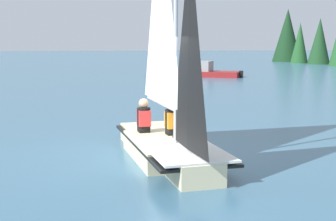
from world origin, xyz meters
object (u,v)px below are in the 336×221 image
at_px(sailor_helm, 172,125).
at_px(sailor_crew, 144,123).
at_px(motorboat_distant, 202,71).
at_px(sailboat_main, 168,117).

xyz_separation_m(sailor_helm, sailor_crew, (0.37, 0.59, 0.00)).
bearing_deg(motorboat_distant, sailor_helm, 103.59).
relative_size(sailboat_main, sailor_helm, 4.95).
relative_size(sailboat_main, sailor_crew, 4.95).
distance_m(sailboat_main, sailor_helm, 0.54).
bearing_deg(motorboat_distant, sailboat_main, 103.49).
height_order(sailor_crew, motorboat_distant, sailor_crew).
xyz_separation_m(sailboat_main, sailor_helm, (0.45, -0.15, -0.25)).
distance_m(sailor_helm, motorboat_distant, 23.27).
height_order(sailor_helm, sailor_crew, same).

